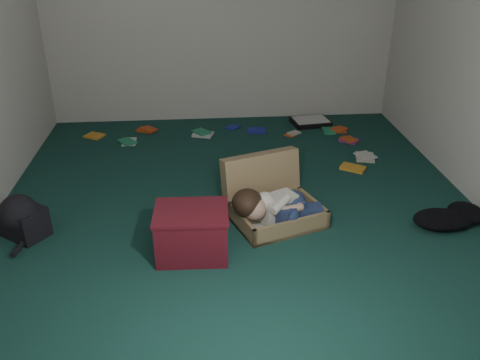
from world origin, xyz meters
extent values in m
plane|color=#153D35|center=(0.00, 0.00, 0.00)|extent=(4.50, 4.50, 0.00)
plane|color=silver|center=(0.00, 2.25, 1.30)|extent=(4.50, 0.00, 4.50)
plane|color=silver|center=(0.00, -2.25, 1.30)|extent=(4.50, 0.00, 4.50)
cube|color=#957B52|center=(0.29, -0.25, 0.08)|extent=(0.78, 0.67, 0.15)
cube|color=beige|center=(0.29, -0.25, 0.04)|extent=(0.71, 0.59, 0.02)
cube|color=#957B52|center=(0.19, 0.04, 0.24)|extent=(0.69, 0.41, 0.49)
cube|color=silver|center=(0.28, -0.28, 0.16)|extent=(0.33, 0.27, 0.21)
sphere|color=tan|center=(0.09, -0.37, 0.22)|extent=(0.18, 0.18, 0.18)
ellipsoid|color=black|center=(0.04, -0.34, 0.25)|extent=(0.24, 0.25, 0.21)
ellipsoid|color=navy|center=(0.41, -0.22, 0.16)|extent=(0.22, 0.25, 0.21)
cube|color=navy|center=(0.38, -0.34, 0.15)|extent=(0.26, 0.25, 0.13)
cube|color=navy|center=(0.51, -0.30, 0.13)|extent=(0.23, 0.12, 0.10)
sphere|color=white|center=(0.59, -0.25, 0.11)|extent=(0.10, 0.10, 0.10)
sphere|color=white|center=(0.61, -0.31, 0.10)|extent=(0.09, 0.09, 0.09)
cylinder|color=tan|center=(0.37, -0.38, 0.20)|extent=(0.18, 0.11, 0.06)
cube|color=#59121C|center=(-0.38, -0.61, 0.17)|extent=(0.51, 0.41, 0.33)
cube|color=#59121C|center=(-0.38, -0.61, 0.34)|extent=(0.53, 0.43, 0.02)
cube|color=black|center=(1.03, 1.95, 0.03)|extent=(0.47, 0.38, 0.05)
cube|color=white|center=(1.03, 1.95, 0.06)|extent=(0.43, 0.33, 0.01)
cube|color=orange|center=(-1.47, 1.76, 0.01)|extent=(0.18, 0.14, 0.02)
cube|color=#C25119|center=(-0.91, 1.88, 0.01)|extent=(0.23, 0.22, 0.02)
cube|color=silver|center=(-0.26, 1.69, 0.01)|extent=(0.18, 0.21, 0.02)
cube|color=#1C259A|center=(0.36, 1.76, 0.01)|extent=(0.19, 0.22, 0.02)
cube|color=#DB4A19|center=(0.74, 1.62, 0.01)|extent=(0.23, 0.21, 0.02)
cube|color=#278F5E|center=(1.18, 1.69, 0.01)|extent=(0.19, 0.15, 0.02)
cube|color=#962586|center=(1.34, 1.39, 0.01)|extent=(0.23, 0.22, 0.02)
cube|color=beige|center=(1.37, 0.92, 0.01)|extent=(0.17, 0.21, 0.02)
cube|color=orange|center=(1.17, 0.67, 0.01)|extent=(0.20, 0.22, 0.02)
cube|color=#C25119|center=(1.31, 1.71, 0.01)|extent=(0.22, 0.20, 0.02)
cube|color=silver|center=(-1.07, 1.56, 0.01)|extent=(0.20, 0.17, 0.02)
cube|color=#1C259A|center=(0.09, 1.90, 0.01)|extent=(0.22, 0.23, 0.02)
camera|label=1|loc=(-0.30, -3.67, 2.13)|focal=38.00mm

